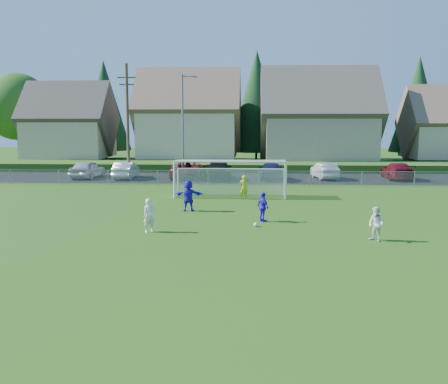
{
  "coord_description": "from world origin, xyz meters",
  "views": [
    {
      "loc": [
        1.42,
        -18.91,
        5.08
      ],
      "look_at": [
        0.0,
        8.0,
        1.4
      ],
      "focal_mm": 42.0,
      "sensor_mm": 36.0,
      "label": 1
    }
  ],
  "objects_px": {
    "player_white_a": "(149,215)",
    "car_c": "(189,169)",
    "player_blue_a": "(263,207)",
    "player_blue_b": "(188,196)",
    "car_g": "(397,171)",
    "goalkeeper": "(244,187)",
    "car_f": "(325,171)",
    "soccer_ball": "(256,225)",
    "car_e": "(271,171)",
    "player_white_b": "(376,224)",
    "car_d": "(219,170)",
    "soccer_goal": "(230,172)",
    "car_a": "(88,169)",
    "car_b": "(126,170)"
  },
  "relations": [
    {
      "from": "player_blue_a",
      "to": "car_a",
      "type": "bearing_deg",
      "value": 4.15
    },
    {
      "from": "car_e",
      "to": "soccer_goal",
      "type": "height_order",
      "value": "soccer_goal"
    },
    {
      "from": "player_blue_b",
      "to": "car_g",
      "type": "xyz_separation_m",
      "value": [
        16.25,
        17.12,
        -0.16
      ]
    },
    {
      "from": "player_blue_a",
      "to": "soccer_goal",
      "type": "distance_m",
      "value": 9.06
    },
    {
      "from": "goalkeeper",
      "to": "car_a",
      "type": "bearing_deg",
      "value": -46.89
    },
    {
      "from": "player_white_a",
      "to": "goalkeeper",
      "type": "xyz_separation_m",
      "value": [
        4.16,
        10.44,
        0.01
      ]
    },
    {
      "from": "player_white_b",
      "to": "soccer_goal",
      "type": "bearing_deg",
      "value": 171.61
    },
    {
      "from": "player_white_a",
      "to": "car_e",
      "type": "distance_m",
      "value": 22.76
    },
    {
      "from": "player_white_a",
      "to": "player_blue_b",
      "type": "relative_size",
      "value": 0.87
    },
    {
      "from": "car_c",
      "to": "player_blue_b",
      "type": "bearing_deg",
      "value": 98.22
    },
    {
      "from": "goalkeeper",
      "to": "player_blue_a",
      "type": "bearing_deg",
      "value": 91.45
    },
    {
      "from": "goalkeeper",
      "to": "car_d",
      "type": "relative_size",
      "value": 0.29
    },
    {
      "from": "car_a",
      "to": "car_f",
      "type": "relative_size",
      "value": 1.08
    },
    {
      "from": "car_d",
      "to": "car_e",
      "type": "relative_size",
      "value": 1.16
    },
    {
      "from": "player_white_a",
      "to": "car_a",
      "type": "distance_m",
      "value": 24.44
    },
    {
      "from": "car_e",
      "to": "player_white_b",
      "type": "bearing_deg",
      "value": 98.55
    },
    {
      "from": "player_white_a",
      "to": "car_c",
      "type": "distance_m",
      "value": 22.64
    },
    {
      "from": "goalkeeper",
      "to": "car_c",
      "type": "height_order",
      "value": "car_c"
    },
    {
      "from": "player_blue_b",
      "to": "goalkeeper",
      "type": "distance_m",
      "value": 5.63
    },
    {
      "from": "car_b",
      "to": "car_d",
      "type": "relative_size",
      "value": 0.83
    },
    {
      "from": "player_blue_b",
      "to": "goalkeeper",
      "type": "xyz_separation_m",
      "value": [
        3.04,
        4.74,
        -0.1
      ]
    },
    {
      "from": "car_g",
      "to": "car_c",
      "type": "bearing_deg",
      "value": 1.79
    },
    {
      "from": "goalkeeper",
      "to": "car_f",
      "type": "bearing_deg",
      "value": -126.1
    },
    {
      "from": "car_e",
      "to": "car_f",
      "type": "height_order",
      "value": "car_e"
    },
    {
      "from": "car_c",
      "to": "soccer_goal",
      "type": "height_order",
      "value": "soccer_goal"
    },
    {
      "from": "soccer_ball",
      "to": "car_e",
      "type": "height_order",
      "value": "car_e"
    },
    {
      "from": "soccer_ball",
      "to": "car_e",
      "type": "relative_size",
      "value": 0.05
    },
    {
      "from": "car_f",
      "to": "car_c",
      "type": "bearing_deg",
      "value": -7.08
    },
    {
      "from": "player_blue_a",
      "to": "player_blue_b",
      "type": "xyz_separation_m",
      "value": [
        -4.14,
        2.92,
        0.14
      ]
    },
    {
      "from": "player_blue_b",
      "to": "car_d",
      "type": "height_order",
      "value": "player_blue_b"
    },
    {
      "from": "car_e",
      "to": "car_d",
      "type": "bearing_deg",
      "value": -2.93
    },
    {
      "from": "soccer_ball",
      "to": "car_d",
      "type": "bearing_deg",
      "value": 98.53
    },
    {
      "from": "player_white_a",
      "to": "goalkeeper",
      "type": "distance_m",
      "value": 11.24
    },
    {
      "from": "player_white_b",
      "to": "car_c",
      "type": "height_order",
      "value": "car_c"
    },
    {
      "from": "car_e",
      "to": "soccer_goal",
      "type": "relative_size",
      "value": 0.62
    },
    {
      "from": "player_blue_a",
      "to": "car_b",
      "type": "height_order",
      "value": "player_blue_a"
    },
    {
      "from": "car_a",
      "to": "player_white_b",
      "type": "bearing_deg",
      "value": 135.82
    },
    {
      "from": "car_f",
      "to": "car_g",
      "type": "height_order",
      "value": "car_g"
    },
    {
      "from": "player_white_a",
      "to": "car_f",
      "type": "relative_size",
      "value": 0.36
    },
    {
      "from": "player_white_a",
      "to": "car_b",
      "type": "relative_size",
      "value": 0.34
    },
    {
      "from": "player_blue_b",
      "to": "car_c",
      "type": "xyz_separation_m",
      "value": [
        -2.01,
        16.93,
        -0.09
      ]
    },
    {
      "from": "player_blue_b",
      "to": "soccer_goal",
      "type": "distance_m",
      "value": 6.29
    },
    {
      "from": "soccer_ball",
      "to": "goalkeeper",
      "type": "relative_size",
      "value": 0.14
    },
    {
      "from": "car_d",
      "to": "car_e",
      "type": "distance_m",
      "value": 4.58
    },
    {
      "from": "car_c",
      "to": "car_f",
      "type": "distance_m",
      "value": 11.96
    },
    {
      "from": "car_e",
      "to": "car_b",
      "type": "bearing_deg",
      "value": -1.66
    },
    {
      "from": "player_white_a",
      "to": "car_g",
      "type": "height_order",
      "value": "player_white_a"
    },
    {
      "from": "player_blue_b",
      "to": "car_a",
      "type": "bearing_deg",
      "value": -54.41
    },
    {
      "from": "car_e",
      "to": "car_g",
      "type": "distance_m",
      "value": 11.04
    },
    {
      "from": "player_white_b",
      "to": "player_blue_b",
      "type": "relative_size",
      "value": 0.83
    }
  ]
}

